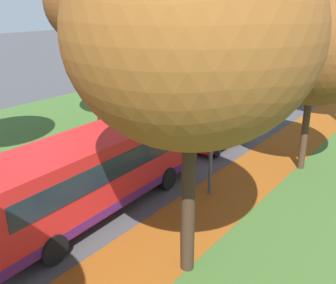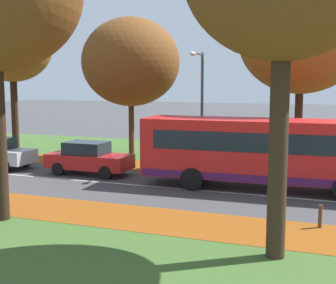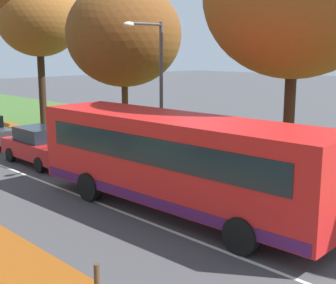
{
  "view_description": "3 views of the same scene",
  "coord_description": "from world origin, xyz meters",
  "px_view_note": "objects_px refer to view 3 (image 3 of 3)",
  "views": [
    {
      "loc": [
        11.33,
        0.41,
        7.55
      ],
      "look_at": [
        1.6,
        13.52,
        1.65
      ],
      "focal_mm": 42.0,
      "sensor_mm": 36.0,
      "label": 1
    },
    {
      "loc": [
        -18.6,
        6.61,
        4.58
      ],
      "look_at": [
        0.66,
        13.74,
        1.91
      ],
      "focal_mm": 50.0,
      "sensor_mm": 36.0,
      "label": 2
    },
    {
      "loc": [
        -8.64,
        -0.14,
        4.94
      ],
      "look_at": [
        1.97,
        10.71,
        1.96
      ],
      "focal_mm": 50.0,
      "sensor_mm": 36.0,
      "label": 3
    }
  ],
  "objects_px": {
    "bus": "(177,159)",
    "car_red_lead": "(40,146)",
    "bollard_fourth": "(97,281)",
    "streetlamp_right": "(155,82)",
    "tree_right_far": "(39,19)",
    "tree_right_mid": "(124,35)"
  },
  "relations": [
    {
      "from": "bollard_fourth",
      "to": "car_red_lead",
      "type": "relative_size",
      "value": 0.18
    },
    {
      "from": "car_red_lead",
      "to": "streetlamp_right",
      "type": "bearing_deg",
      "value": -65.93
    },
    {
      "from": "bollard_fourth",
      "to": "car_red_lead",
      "type": "bearing_deg",
      "value": 65.79
    },
    {
      "from": "tree_right_mid",
      "to": "car_red_lead",
      "type": "relative_size",
      "value": 1.95
    },
    {
      "from": "bollard_fourth",
      "to": "bus",
      "type": "xyz_separation_m",
      "value": [
        4.84,
        2.49,
        1.33
      ]
    },
    {
      "from": "tree_right_far",
      "to": "bollard_fourth",
      "type": "xyz_separation_m",
      "value": [
        -9.86,
        -19.33,
        -6.43
      ]
    },
    {
      "from": "streetlamp_right",
      "to": "tree_right_far",
      "type": "bearing_deg",
      "value": 78.88
    },
    {
      "from": "tree_right_mid",
      "to": "streetlamp_right",
      "type": "bearing_deg",
      "value": -116.77
    },
    {
      "from": "tree_right_far",
      "to": "streetlamp_right",
      "type": "relative_size",
      "value": 1.52
    },
    {
      "from": "streetlamp_right",
      "to": "bus",
      "type": "distance_m",
      "value": 4.79
    },
    {
      "from": "tree_right_far",
      "to": "car_red_lead",
      "type": "bearing_deg",
      "value": -120.63
    },
    {
      "from": "tree_right_far",
      "to": "bus",
      "type": "xyz_separation_m",
      "value": [
        -5.02,
        -16.84,
        -5.1
      ]
    },
    {
      "from": "bus",
      "to": "car_red_lead",
      "type": "height_order",
      "value": "bus"
    },
    {
      "from": "tree_right_far",
      "to": "car_red_lead",
      "type": "xyz_separation_m",
      "value": [
        -4.86,
        -8.2,
        -5.99
      ]
    },
    {
      "from": "streetlamp_right",
      "to": "bus",
      "type": "bearing_deg",
      "value": -123.93
    },
    {
      "from": "streetlamp_right",
      "to": "car_red_lead",
      "type": "bearing_deg",
      "value": 114.07
    },
    {
      "from": "bollard_fourth",
      "to": "streetlamp_right",
      "type": "height_order",
      "value": "streetlamp_right"
    },
    {
      "from": "bus",
      "to": "car_red_lead",
      "type": "bearing_deg",
      "value": 88.88
    },
    {
      "from": "streetlamp_right",
      "to": "bus",
      "type": "xyz_separation_m",
      "value": [
        -2.42,
        -3.6,
        -2.04
      ]
    },
    {
      "from": "car_red_lead",
      "to": "bollard_fourth",
      "type": "bearing_deg",
      "value": -114.21
    },
    {
      "from": "bollard_fourth",
      "to": "bus",
      "type": "height_order",
      "value": "bus"
    },
    {
      "from": "car_red_lead",
      "to": "tree_right_mid",
      "type": "bearing_deg",
      "value": -1.84
    }
  ]
}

